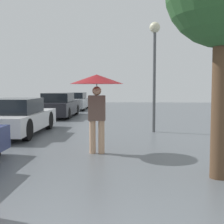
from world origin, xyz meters
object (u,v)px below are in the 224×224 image
at_px(pedestrian, 97,87).
at_px(parked_car_farthest, 74,101).
at_px(parked_car_second, 18,117).
at_px(street_lamp, 155,51).
at_px(parked_car_third, 59,106).

distance_m(pedestrian, parked_car_farthest, 15.16).
bearing_deg(parked_car_second, parked_car_farthest, 90.11).
relative_size(pedestrian, street_lamp, 0.49).
height_order(pedestrian, street_lamp, street_lamp).
xyz_separation_m(parked_car_second, parked_car_farthest, (-0.02, 11.87, -0.00)).
distance_m(parked_car_farthest, street_lamp, 12.29).
height_order(parked_car_farthest, street_lamp, street_lamp).
bearing_deg(street_lamp, parked_car_third, 130.34).
height_order(parked_car_second, parked_car_farthest, parked_car_second).
distance_m(parked_car_second, street_lamp, 5.31).
relative_size(parked_car_second, parked_car_farthest, 0.94).
bearing_deg(pedestrian, parked_car_second, 135.57).
distance_m(parked_car_third, parked_car_farthest, 5.65).
distance_m(parked_car_second, parked_car_third, 6.22).
height_order(parked_car_second, street_lamp, street_lamp).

